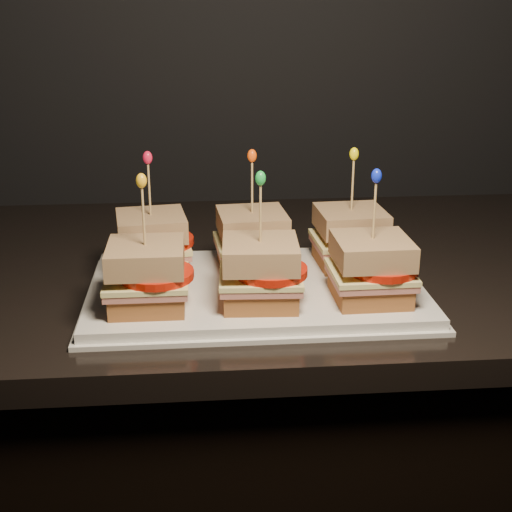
{
  "coord_description": "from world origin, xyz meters",
  "views": [
    {
      "loc": [
        -0.31,
        0.71,
        1.25
      ],
      "look_at": [
        -0.24,
        1.55,
        0.95
      ],
      "focal_mm": 50.0,
      "sensor_mm": 36.0,
      "label": 1
    }
  ],
  "objects": [
    {
      "name": "sandwich_3_ham",
      "position": [
        -0.37,
        1.49,
        0.94
      ],
      "size": [
        0.09,
        0.09,
        0.01
      ],
      "primitive_type": "cube",
      "rotation": [
        0.0,
        0.0,
        0.0
      ],
      "color": "#B46659",
      "rests_on": "sandwich_3_bread_bot"
    },
    {
      "name": "sandwich_0_bread_bot",
      "position": [
        -0.37,
        1.6,
        0.92
      ],
      "size": [
        0.1,
        0.1,
        0.02
      ],
      "primitive_type": "cube",
      "rotation": [
        0.0,
        0.0,
        0.13
      ],
      "color": "brown",
      "rests_on": "platter"
    },
    {
      "name": "sandwich_0_tomato",
      "position": [
        -0.36,
        1.6,
        0.95
      ],
      "size": [
        0.09,
        0.09,
        0.01
      ],
      "primitive_type": "cylinder",
      "color": "red",
      "rests_on": "sandwich_0_cheese"
    },
    {
      "name": "sandwich_2_frill",
      "position": [
        -0.11,
        1.6,
        1.06
      ],
      "size": [
        0.01,
        0.01,
        0.02
      ],
      "primitive_type": "ellipsoid",
      "color": "yellow",
      "rests_on": "sandwich_2_pick"
    },
    {
      "name": "sandwich_4_frill",
      "position": [
        -0.24,
        1.49,
        1.06
      ],
      "size": [
        0.01,
        0.01,
        0.02
      ],
      "primitive_type": "ellipsoid",
      "color": "green",
      "rests_on": "sandwich_4_pick"
    },
    {
      "name": "sandwich_5_frill",
      "position": [
        -0.11,
        1.49,
        1.06
      ],
      "size": [
        0.01,
        0.01,
        0.02
      ],
      "primitive_type": "ellipsoid",
      "color": "#1226CE",
      "rests_on": "sandwich_5_pick"
    },
    {
      "name": "sandwich_0_cheese",
      "position": [
        -0.37,
        1.6,
        0.94
      ],
      "size": [
        0.11,
        0.1,
        0.01
      ],
      "primitive_type": "cube",
      "rotation": [
        0.0,
        0.0,
        0.13
      ],
      "color": "#F2E991",
      "rests_on": "sandwich_0_ham"
    },
    {
      "name": "sandwich_4_cheese",
      "position": [
        -0.24,
        1.49,
        0.94
      ],
      "size": [
        0.1,
        0.1,
        0.01
      ],
      "primitive_type": "cube",
      "rotation": [
        0.0,
        0.0,
        -0.05
      ],
      "color": "#F2E991",
      "rests_on": "sandwich_4_ham"
    },
    {
      "name": "sandwich_5_pick",
      "position": [
        -0.11,
        1.49,
        1.02
      ],
      "size": [
        0.0,
        0.0,
        0.09
      ],
      "primitive_type": "cylinder",
      "color": "tan",
      "rests_on": "sandwich_5_bread_top"
    },
    {
      "name": "sandwich_4_pick",
      "position": [
        -0.24,
        1.49,
        1.02
      ],
      "size": [
        0.0,
        0.0,
        0.09
      ],
      "primitive_type": "cylinder",
      "color": "tan",
      "rests_on": "sandwich_4_bread_top"
    },
    {
      "name": "sandwich_1_tomato",
      "position": [
        -0.23,
        1.6,
        0.95
      ],
      "size": [
        0.09,
        0.09,
        0.01
      ],
      "primitive_type": "cylinder",
      "color": "red",
      "rests_on": "sandwich_1_cheese"
    },
    {
      "name": "sandwich_4_ham",
      "position": [
        -0.24,
        1.49,
        0.94
      ],
      "size": [
        0.1,
        0.1,
        0.01
      ],
      "primitive_type": "cube",
      "rotation": [
        0.0,
        0.0,
        -0.05
      ],
      "color": "#B46659",
      "rests_on": "sandwich_4_bread_bot"
    },
    {
      "name": "sandwich_1_pick",
      "position": [
        -0.24,
        1.6,
        1.02
      ],
      "size": [
        0.0,
        0.0,
        0.09
      ],
      "primitive_type": "cylinder",
      "color": "tan",
      "rests_on": "sandwich_1_bread_top"
    },
    {
      "name": "sandwich_5_bread_top",
      "position": [
        -0.11,
        1.49,
        0.97
      ],
      "size": [
        0.09,
        0.09,
        0.03
      ],
      "primitive_type": "cube",
      "rotation": [
        0.0,
        0.0,
        0.02
      ],
      "color": "brown",
      "rests_on": "sandwich_5_tomato"
    },
    {
      "name": "sandwich_1_ham",
      "position": [
        -0.24,
        1.6,
        0.94
      ],
      "size": [
        0.1,
        0.1,
        0.01
      ],
      "primitive_type": "cube",
      "rotation": [
        0.0,
        0.0,
        0.08
      ],
      "color": "#B46659",
      "rests_on": "sandwich_1_bread_bot"
    },
    {
      "name": "sandwich_3_tomato",
      "position": [
        -0.36,
        1.48,
        0.95
      ],
      "size": [
        0.09,
        0.09,
        0.01
      ],
      "primitive_type": "cylinder",
      "color": "red",
      "rests_on": "sandwich_3_cheese"
    },
    {
      "name": "sandwich_5_tomato",
      "position": [
        -0.1,
        1.48,
        0.95
      ],
      "size": [
        0.09,
        0.09,
        0.01
      ],
      "primitive_type": "cylinder",
      "color": "red",
      "rests_on": "sandwich_5_cheese"
    },
    {
      "name": "sandwich_2_ham",
      "position": [
        -0.11,
        1.6,
        0.94
      ],
      "size": [
        0.1,
        0.1,
        0.01
      ],
      "primitive_type": "cube",
      "rotation": [
        0.0,
        0.0,
        0.05
      ],
      "color": "#B46659",
      "rests_on": "sandwich_2_bread_bot"
    },
    {
      "name": "sandwich_0_frill",
      "position": [
        -0.37,
        1.6,
        1.06
      ],
      "size": [
        0.01,
        0.01,
        0.02
      ],
      "primitive_type": "ellipsoid",
      "color": "red",
      "rests_on": "sandwich_0_pick"
    },
    {
      "name": "sandwich_3_frill",
      "position": [
        -0.37,
        1.49,
        1.06
      ],
      "size": [
        0.01,
        0.01,
        0.02
      ],
      "primitive_type": "ellipsoid",
      "color": "gold",
      "rests_on": "sandwich_3_pick"
    },
    {
      "name": "sandwich_3_cheese",
      "position": [
        -0.37,
        1.49,
        0.94
      ],
      "size": [
        0.1,
        0.09,
        0.01
      ],
      "primitive_type": "cube",
      "rotation": [
        0.0,
        0.0,
        0.0
      ],
      "color": "#F2E991",
      "rests_on": "sandwich_3_ham"
    },
    {
      "name": "platter_rim",
      "position": [
        -0.24,
        1.55,
        0.89
      ],
      "size": [
        0.43,
        0.27,
        0.01
      ],
      "primitive_type": "cube",
      "color": "white",
      "rests_on": "granite_slab"
    },
    {
      "name": "sandwich_1_frill",
      "position": [
        -0.24,
        1.6,
        1.06
      ],
      "size": [
        0.01,
        0.01,
        0.02
      ],
      "primitive_type": "ellipsoid",
      "color": "#FE4E0C",
      "rests_on": "sandwich_1_pick"
    },
    {
      "name": "granite_slab",
      "position": [
        -0.4,
        1.68,
        0.87
      ],
      "size": [
        2.72,
        0.65,
        0.03
      ],
      "primitive_type": "cube",
      "color": "black",
      "rests_on": "cabinet"
    },
    {
      "name": "sandwich_5_cheese",
      "position": [
        -0.11,
        1.49,
        0.94
      ],
      "size": [
        0.1,
        0.09,
        0.01
      ],
      "primitive_type": "cube",
      "rotation": [
        0.0,
        0.0,
        0.02
      ],
      "color": "#F2E991",
      "rests_on": "sandwich_5_ham"
    },
    {
      "name": "sandwich_4_bread_top",
      "position": [
        -0.24,
        1.49,
        0.97
      ],
      "size": [
        0.09,
        0.09,
        0.03
      ],
      "primitive_type": "cube",
      "rotation": [
        0.0,
        0.0,
        -0.05
      ],
      "color": "brown",
      "rests_on": "sandwich_4_tomato"
    },
    {
      "name": "sandwich_0_ham",
      "position": [
        -0.37,
        1.6,
        0.94
      ],
      "size": [
        0.1,
        0.1,
        0.01
      ],
      "primitive_type": "cube",
      "rotation": [
        0.0,
        0.0,
        0.13
      ],
      "color": "#B46659",
      "rests_on": "sandwich_0_bread_bot"
    },
    {
      "name": "sandwich_2_bread_top",
      "position": [
        -0.11,
        1.6,
        0.97
      ],
      "size": [
        0.09,
        0.09,
        0.03
      ],
      "primitive_type": "cube",
      "rotation": [
        0.0,
        0.0,
        0.05
      ],
      "color": "brown",
      "rests_on": "sandwich_2_tomato"
    },
    {
      "name": "sandwich_1_bread_top",
      "position": [
        -0.24,
        1.6,
        0.97
      ],
      "size": [
        0.09,
        0.09,
        0.03
      ],
      "primitive_type": "cube",
      "rotation": [
        0.0,
        0.0,
        0.08
      ],
      "color": "brown",
      "rests_on": "sandwich_1_tomato"
    },
    {
      "name": "sandwich_1_bread_bot",
      "position": [
        -0.24,
        1.6,
        0.92
      ],
      "size": [
        0.09,
        0.09,
        0.02
      ],
      "primitive_type": "cube",
      "rotation": [
        0.0,
        0.0,
        0.08
      ],
      "color": "brown",
      "rests_on": "platter"
    },
    {
      "name": "sandwich_0_pick",
      "position": [
        -0.37,
        1.6,
        1.02
      ],
      "size": [
        0.0,
        0.0,
        0.09
      ],
      "primitive_type": "cylinder",
      "color": "tan",
      "rests_on": "sandwich_0_bread_top"
    },
    {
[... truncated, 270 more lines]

